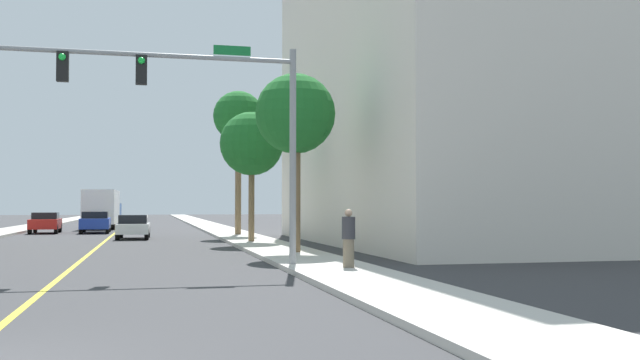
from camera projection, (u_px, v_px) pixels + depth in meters
name	position (u px, v px, depth m)	size (l,w,h in m)	color
ground	(115.00, 233.00, 48.81)	(192.00, 192.00, 0.00)	#38383A
sidewalk_right	(223.00, 231.00, 50.54)	(2.67, 168.00, 0.15)	beige
lane_marking_center	(115.00, 233.00, 48.81)	(0.16, 144.00, 0.01)	yellow
building_right_near	(491.00, 69.00, 36.39)	(17.38, 23.62, 17.76)	silver
traffic_signal_mast	(200.00, 103.00, 20.81)	(9.30, 0.36, 6.48)	gray
palm_near	(295.00, 116.00, 26.84)	(3.03, 3.03, 6.73)	brown
palm_mid	(252.00, 144.00, 34.77)	(3.12, 3.12, 6.32)	brown
palm_far	(238.00, 118.00, 42.99)	(3.05, 3.05, 8.66)	brown
car_blue	(95.00, 222.00, 48.58)	(2.00, 4.63, 1.47)	#1E389E
car_white	(133.00, 226.00, 40.03)	(1.84, 4.12, 1.36)	white
car_red	(45.00, 222.00, 48.09)	(1.96, 4.16, 1.41)	red
delivery_truck	(102.00, 208.00, 57.06)	(2.62, 8.83, 3.09)	#194799
pedestrian	(349.00, 238.00, 20.03)	(0.38, 0.38, 1.64)	#726651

